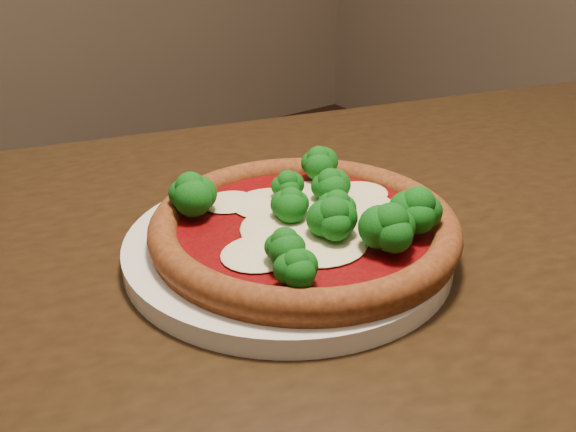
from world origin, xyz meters
TOP-DOWN VIEW (x-y plane):
  - dining_table at (0.11, -0.21)m, footprint 1.49×1.09m
  - plate at (0.07, -0.19)m, footprint 0.29×0.29m
  - pizza at (0.08, -0.20)m, footprint 0.28×0.28m

SIDE VIEW (x-z plane):
  - dining_table at x=0.11m, z-range 0.28..1.03m
  - plate at x=0.07m, z-range 0.75..0.77m
  - pizza at x=0.08m, z-range 0.75..0.82m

